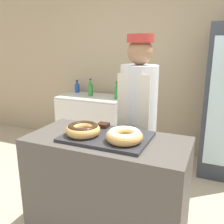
{
  "coord_description": "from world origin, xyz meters",
  "views": [
    {
      "loc": [
        0.74,
        -1.59,
        1.63
      ],
      "look_at": [
        0.0,
        0.1,
        1.14
      ],
      "focal_mm": 40.0,
      "sensor_mm": 36.0,
      "label": 1
    }
  ],
  "objects_px": {
    "serving_tray": "(107,137)",
    "donut_light_glaze": "(124,135)",
    "brownie_back_right": "(128,129)",
    "bottle_blue": "(77,88)",
    "donut_chocolate_glaze": "(83,129)",
    "bottle_green": "(91,89)",
    "bottle_green_b": "(117,92)",
    "baker_person": "(138,123)",
    "brownie_back_left": "(103,125)",
    "chest_freezer": "(93,123)"
  },
  "relations": [
    {
      "from": "baker_person",
      "to": "chest_freezer",
      "type": "distance_m",
      "value": 1.71
    },
    {
      "from": "serving_tray",
      "to": "bottle_green_b",
      "type": "xyz_separation_m",
      "value": [
        -0.64,
        1.75,
        -0.01
      ]
    },
    {
      "from": "bottle_blue",
      "to": "donut_light_glaze",
      "type": "bearing_deg",
      "value": -51.5
    },
    {
      "from": "brownie_back_right",
      "to": "baker_person",
      "type": "bearing_deg",
      "value": 95.88
    },
    {
      "from": "donut_chocolate_glaze",
      "to": "brownie_back_left",
      "type": "distance_m",
      "value": 0.24
    },
    {
      "from": "serving_tray",
      "to": "donut_chocolate_glaze",
      "type": "bearing_deg",
      "value": -158.82
    },
    {
      "from": "serving_tray",
      "to": "bottle_green_b",
      "type": "height_order",
      "value": "bottle_green_b"
    },
    {
      "from": "baker_person",
      "to": "bottle_blue",
      "type": "relative_size",
      "value": 8.33
    },
    {
      "from": "serving_tray",
      "to": "brownie_back_right",
      "type": "xyz_separation_m",
      "value": [
        0.11,
        0.16,
        0.03
      ]
    },
    {
      "from": "donut_chocolate_glaze",
      "to": "bottle_blue",
      "type": "distance_m",
      "value": 2.39
    },
    {
      "from": "chest_freezer",
      "to": "bottle_blue",
      "type": "height_order",
      "value": "bottle_blue"
    },
    {
      "from": "baker_person",
      "to": "bottle_green_b",
      "type": "height_order",
      "value": "baker_person"
    },
    {
      "from": "donut_light_glaze",
      "to": "serving_tray",
      "type": "bearing_deg",
      "value": 158.82
    },
    {
      "from": "bottle_green_b",
      "to": "serving_tray",
      "type": "bearing_deg",
      "value": -69.99
    },
    {
      "from": "serving_tray",
      "to": "donut_light_glaze",
      "type": "relative_size",
      "value": 2.45
    },
    {
      "from": "bottle_green",
      "to": "bottle_green_b",
      "type": "bearing_deg",
      "value": -4.52
    },
    {
      "from": "baker_person",
      "to": "donut_chocolate_glaze",
      "type": "bearing_deg",
      "value": -110.28
    },
    {
      "from": "baker_person",
      "to": "bottle_green",
      "type": "distance_m",
      "value": 1.69
    },
    {
      "from": "brownie_back_right",
      "to": "baker_person",
      "type": "relative_size",
      "value": 0.05
    },
    {
      "from": "brownie_back_right",
      "to": "bottle_blue",
      "type": "relative_size",
      "value": 0.41
    },
    {
      "from": "serving_tray",
      "to": "donut_light_glaze",
      "type": "bearing_deg",
      "value": -21.18
    },
    {
      "from": "donut_light_glaze",
      "to": "baker_person",
      "type": "bearing_deg",
      "value": 98.96
    },
    {
      "from": "brownie_back_left",
      "to": "bottle_green",
      "type": "xyz_separation_m",
      "value": [
        -0.99,
        1.62,
        -0.03
      ]
    },
    {
      "from": "brownie_back_right",
      "to": "bottle_green_b",
      "type": "distance_m",
      "value": 1.75
    },
    {
      "from": "serving_tray",
      "to": "bottle_blue",
      "type": "distance_m",
      "value": 2.43
    },
    {
      "from": "bottle_green_b",
      "to": "donut_light_glaze",
      "type": "bearing_deg",
      "value": -66.15
    },
    {
      "from": "donut_chocolate_glaze",
      "to": "bottle_green",
      "type": "relative_size",
      "value": 0.98
    },
    {
      "from": "donut_chocolate_glaze",
      "to": "brownie_back_right",
      "type": "relative_size",
      "value": 3.04
    },
    {
      "from": "brownie_back_left",
      "to": "chest_freezer",
      "type": "xyz_separation_m",
      "value": [
        -0.94,
        1.6,
        -0.56
      ]
    },
    {
      "from": "donut_chocolate_glaze",
      "to": "brownie_back_left",
      "type": "height_order",
      "value": "donut_chocolate_glaze"
    },
    {
      "from": "donut_chocolate_glaze",
      "to": "bottle_blue",
      "type": "bearing_deg",
      "value": 122.31
    },
    {
      "from": "donut_chocolate_glaze",
      "to": "bottle_green_b",
      "type": "distance_m",
      "value": 1.87
    },
    {
      "from": "brownie_back_right",
      "to": "bottle_green",
      "type": "relative_size",
      "value": 0.32
    },
    {
      "from": "bottle_green",
      "to": "bottle_blue",
      "type": "distance_m",
      "value": 0.39
    },
    {
      "from": "donut_light_glaze",
      "to": "bottle_green",
      "type": "height_order",
      "value": "bottle_green"
    },
    {
      "from": "chest_freezer",
      "to": "serving_tray",
      "type": "bearing_deg",
      "value": -59.15
    },
    {
      "from": "donut_light_glaze",
      "to": "chest_freezer",
      "type": "distance_m",
      "value": 2.27
    },
    {
      "from": "donut_chocolate_glaze",
      "to": "bottle_green",
      "type": "distance_m",
      "value": 2.07
    },
    {
      "from": "brownie_back_left",
      "to": "brownie_back_right",
      "type": "bearing_deg",
      "value": 0.0
    },
    {
      "from": "donut_light_glaze",
      "to": "brownie_back_right",
      "type": "xyz_separation_m",
      "value": [
        -0.06,
        0.23,
        -0.03
      ]
    },
    {
      "from": "brownie_back_left",
      "to": "chest_freezer",
      "type": "relative_size",
      "value": 0.08
    },
    {
      "from": "bottle_green",
      "to": "donut_light_glaze",
      "type": "bearing_deg",
      "value": -55.69
    },
    {
      "from": "bottle_blue",
      "to": "donut_chocolate_glaze",
      "type": "bearing_deg",
      "value": -57.69
    },
    {
      "from": "donut_chocolate_glaze",
      "to": "brownie_back_right",
      "type": "bearing_deg",
      "value": 40.08
    },
    {
      "from": "serving_tray",
      "to": "donut_light_glaze",
      "type": "xyz_separation_m",
      "value": [
        0.16,
        -0.06,
        0.06
      ]
    },
    {
      "from": "serving_tray",
      "to": "baker_person",
      "type": "relative_size",
      "value": 0.37
    },
    {
      "from": "brownie_back_right",
      "to": "bottle_green",
      "type": "xyz_separation_m",
      "value": [
        -1.2,
        1.62,
        -0.03
      ]
    },
    {
      "from": "donut_light_glaze",
      "to": "brownie_back_left",
      "type": "xyz_separation_m",
      "value": [
        -0.27,
        0.23,
        -0.03
      ]
    },
    {
      "from": "brownie_back_right",
      "to": "chest_freezer",
      "type": "xyz_separation_m",
      "value": [
        -1.16,
        1.6,
        -0.56
      ]
    },
    {
      "from": "brownie_back_left",
      "to": "bottle_green_b",
      "type": "relative_size",
      "value": 0.34
    }
  ]
}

